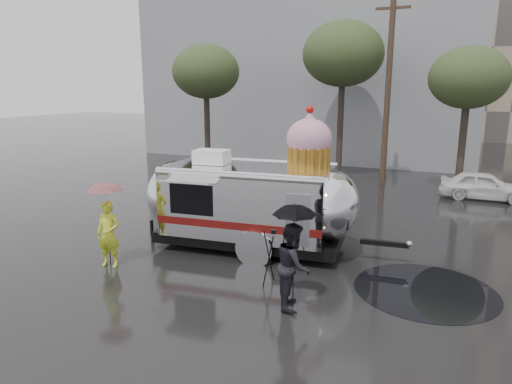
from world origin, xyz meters
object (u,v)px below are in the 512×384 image
at_px(person_right, 293,265).
at_px(tripod, 273,253).
at_px(person_left, 109,234).
at_px(airstream_trailer, 253,199).

distance_m(person_right, tripod, 1.17).
bearing_deg(tripod, person_left, 168.15).
xyz_separation_m(airstream_trailer, person_right, (2.32, -3.07, -0.56)).
distance_m(person_left, person_right, 5.26).
bearing_deg(tripod, airstream_trailer, 104.81).
relative_size(airstream_trailer, tripod, 5.64).
bearing_deg(person_left, airstream_trailer, 33.43).
distance_m(person_left, tripod, 4.51).
height_order(airstream_trailer, tripod, airstream_trailer).
bearing_deg(airstream_trailer, person_right, -58.58).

